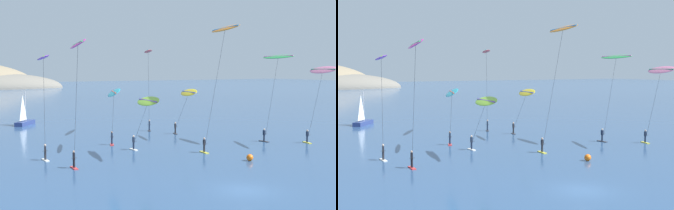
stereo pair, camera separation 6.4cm
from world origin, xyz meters
TOP-DOWN VIEW (x-y plane):
  - ground_plane at (0.00, 0.00)m, footprint 600.00×600.00m
  - sailboat_near at (-5.82, 48.92)m, footprint 4.48×5.24m
  - kitesurfer_orange at (5.15, 9.39)m, footprint 2.55×8.68m
  - kitesurfer_red at (7.05, 28.86)m, footprint 4.51×7.08m
  - kitesurfer_lime at (-0.50, 15.11)m, footprint 2.18×8.14m
  - kitesurfer_cyan at (-2.05, 20.29)m, footprint 3.37×7.48m
  - kitesurfer_purple at (-10.96, 16.51)m, footprint 2.64×6.58m
  - kitesurfer_yellow at (9.75, 22.74)m, footprint 2.73×8.34m
  - kitesurfer_pink at (20.11, 9.40)m, footprint 3.42×6.74m
  - kitesurfer_green at (17.06, 13.72)m, footprint 1.62×5.77m
  - kitesurfer_magenta at (-9.75, 10.08)m, footprint 2.31×8.00m
  - marker_buoy at (7.63, 7.93)m, footprint 0.70×0.70m

SIDE VIEW (x-z plane):
  - ground_plane at x=0.00m, z-range 0.00..0.00m
  - marker_buoy at x=7.63m, z-range 0.00..0.70m
  - sailboat_near at x=-5.82m, z-range -2.21..3.49m
  - kitesurfer_lime at x=-0.50m, z-range 2.39..8.96m
  - kitesurfer_yellow at x=9.75m, z-range 2.45..9.31m
  - kitesurfer_cyan at x=-2.05m, z-range 2.71..9.99m
  - kitesurfer_pink at x=20.11m, z-range 3.84..13.69m
  - kitesurfer_purple at x=-10.96m, z-range 4.32..15.13m
  - kitesurfer_green at x=17.06m, z-range 4.48..15.75m
  - kitesurfer_magenta at x=-9.75m, z-range 4.66..16.60m
  - kitesurfer_red at x=7.05m, z-range 4.87..17.06m
  - kitesurfer_orange at x=5.15m, z-range 5.45..19.25m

